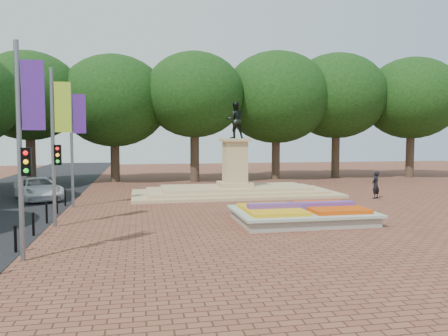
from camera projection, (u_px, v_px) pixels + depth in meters
The scene contains 8 objects.
ground at pixel (269, 215), 22.36m from camera, with size 90.00×90.00×0.00m, color brown.
flower_bed at pixel (302, 214), 20.57m from camera, with size 6.30×4.30×0.91m.
monument at pixel (235, 182), 30.13m from camera, with size 14.00×6.00×6.40m.
tree_row_back at pixel (236, 108), 39.96m from camera, with size 44.80×8.80×10.43m.
banner_poles at pixel (54, 140), 18.88m from camera, with size 0.88×11.17×7.00m.
bollard_row at pixel (40, 217), 18.80m from camera, with size 0.12×13.12×0.98m.
van at pixel (38, 189), 27.78m from camera, with size 2.37×5.14×1.43m, color white.
pedestrian at pixel (376, 185), 28.35m from camera, with size 0.65×0.43×1.79m, color black.
Camera 1 is at (-6.50, -21.28, 3.97)m, focal length 35.00 mm.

